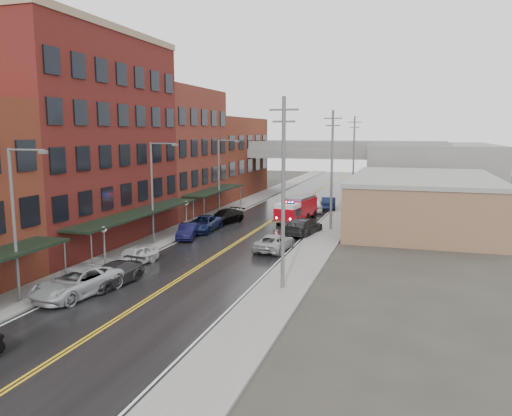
# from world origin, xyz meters

# --- Properties ---
(ground) EXTENTS (220.00, 220.00, 0.00)m
(ground) POSITION_xyz_m (0.00, 0.00, 0.00)
(ground) COLOR #2D2B26
(ground) RESTS_ON ground
(road) EXTENTS (11.00, 160.00, 0.02)m
(road) POSITION_xyz_m (0.00, 30.00, 0.01)
(road) COLOR black
(road) RESTS_ON ground
(sidewalk_left) EXTENTS (3.00, 160.00, 0.15)m
(sidewalk_left) POSITION_xyz_m (-7.30, 30.00, 0.07)
(sidewalk_left) COLOR slate
(sidewalk_left) RESTS_ON ground
(sidewalk_right) EXTENTS (3.00, 160.00, 0.15)m
(sidewalk_right) POSITION_xyz_m (7.30, 30.00, 0.07)
(sidewalk_right) COLOR slate
(sidewalk_right) RESTS_ON ground
(curb_left) EXTENTS (0.30, 160.00, 0.15)m
(curb_left) POSITION_xyz_m (-5.65, 30.00, 0.07)
(curb_left) COLOR gray
(curb_left) RESTS_ON ground
(curb_right) EXTENTS (0.30, 160.00, 0.15)m
(curb_right) POSITION_xyz_m (5.65, 30.00, 0.07)
(curb_right) COLOR gray
(curb_right) RESTS_ON ground
(brick_building_b) EXTENTS (9.00, 20.00, 18.00)m
(brick_building_b) POSITION_xyz_m (-13.30, 23.00, 9.00)
(brick_building_b) COLOR maroon
(brick_building_b) RESTS_ON ground
(brick_building_c) EXTENTS (9.00, 15.00, 15.00)m
(brick_building_c) POSITION_xyz_m (-13.30, 40.50, 7.50)
(brick_building_c) COLOR maroon
(brick_building_c) RESTS_ON ground
(brick_building_far) EXTENTS (9.00, 20.00, 12.00)m
(brick_building_far) POSITION_xyz_m (-13.30, 58.00, 6.00)
(brick_building_far) COLOR maroon
(brick_building_far) RESTS_ON ground
(tan_building) EXTENTS (14.00, 22.00, 5.00)m
(tan_building) POSITION_xyz_m (16.00, 40.00, 2.50)
(tan_building) COLOR #89644A
(tan_building) RESTS_ON ground
(right_far_block) EXTENTS (18.00, 30.00, 8.00)m
(right_far_block) POSITION_xyz_m (18.00, 70.00, 4.00)
(right_far_block) COLOR slate
(right_far_block) RESTS_ON ground
(awning_1) EXTENTS (2.60, 18.00, 3.09)m
(awning_1) POSITION_xyz_m (-7.49, 23.00, 2.99)
(awning_1) COLOR black
(awning_1) RESTS_ON ground
(awning_2) EXTENTS (2.60, 13.00, 3.09)m
(awning_2) POSITION_xyz_m (-7.49, 40.50, 2.99)
(awning_2) COLOR black
(awning_2) RESTS_ON ground
(globe_lamp_1) EXTENTS (0.44, 0.44, 3.12)m
(globe_lamp_1) POSITION_xyz_m (-6.40, 16.00, 2.31)
(globe_lamp_1) COLOR #59595B
(globe_lamp_1) RESTS_ON ground
(globe_lamp_2) EXTENTS (0.44, 0.44, 3.12)m
(globe_lamp_2) POSITION_xyz_m (-6.40, 30.00, 2.31)
(globe_lamp_2) COLOR #59595B
(globe_lamp_2) RESTS_ON ground
(street_lamp_0) EXTENTS (2.64, 0.22, 9.00)m
(street_lamp_0) POSITION_xyz_m (-6.55, 8.00, 5.19)
(street_lamp_0) COLOR #59595B
(street_lamp_0) RESTS_ON ground
(street_lamp_1) EXTENTS (2.64, 0.22, 9.00)m
(street_lamp_1) POSITION_xyz_m (-6.55, 24.00, 5.19)
(street_lamp_1) COLOR #59595B
(street_lamp_1) RESTS_ON ground
(street_lamp_2) EXTENTS (2.64, 0.22, 9.00)m
(street_lamp_2) POSITION_xyz_m (-6.55, 40.00, 5.19)
(street_lamp_2) COLOR #59595B
(street_lamp_2) RESTS_ON ground
(utility_pole_0) EXTENTS (1.80, 0.24, 12.00)m
(utility_pole_0) POSITION_xyz_m (7.20, 15.00, 6.31)
(utility_pole_0) COLOR #59595B
(utility_pole_0) RESTS_ON ground
(utility_pole_1) EXTENTS (1.80, 0.24, 12.00)m
(utility_pole_1) POSITION_xyz_m (7.20, 35.00, 6.31)
(utility_pole_1) COLOR #59595B
(utility_pole_1) RESTS_ON ground
(utility_pole_2) EXTENTS (1.80, 0.24, 12.00)m
(utility_pole_2) POSITION_xyz_m (7.20, 55.00, 6.31)
(utility_pole_2) COLOR #59595B
(utility_pole_2) RESTS_ON ground
(overpass) EXTENTS (40.00, 10.00, 7.50)m
(overpass) POSITION_xyz_m (0.00, 62.00, 5.99)
(overpass) COLOR slate
(overpass) RESTS_ON ground
(fire_truck) EXTENTS (3.86, 7.60, 2.67)m
(fire_truck) POSITION_xyz_m (2.70, 39.23, 1.45)
(fire_truck) COLOR #AC0714
(fire_truck) RESTS_ON ground
(parked_car_left_2) EXTENTS (3.73, 6.37, 1.66)m
(parked_car_left_2) POSITION_xyz_m (-4.48, 10.20, 0.83)
(parked_car_left_2) COLOR #A2A6AA
(parked_car_left_2) RESTS_ON ground
(parked_car_left_3) EXTENTS (2.64, 5.14, 1.43)m
(parked_car_left_3) POSITION_xyz_m (-3.60, 12.68, 0.71)
(parked_car_left_3) COLOR #27282A
(parked_car_left_3) RESTS_ON ground
(parked_car_left_4) EXTENTS (2.50, 4.52, 1.45)m
(parked_car_left_4) POSITION_xyz_m (-4.83, 17.39, 0.73)
(parked_car_left_4) COLOR #BBBBBB
(parked_car_left_4) RESTS_ON ground
(parked_car_left_5) EXTENTS (2.53, 4.52, 1.41)m
(parked_car_left_5) POSITION_xyz_m (-5.00, 27.20, 0.71)
(parked_car_left_5) COLOR black
(parked_car_left_5) RESTS_ON ground
(parked_car_left_6) EXTENTS (2.73, 5.64, 1.55)m
(parked_car_left_6) POSITION_xyz_m (-5.00, 30.87, 0.77)
(parked_car_left_6) COLOR #111941
(parked_car_left_6) RESTS_ON ground
(parked_car_left_7) EXTENTS (3.45, 5.63, 1.52)m
(parked_car_left_7) POSITION_xyz_m (-4.39, 35.53, 0.76)
(parked_car_left_7) COLOR black
(parked_car_left_7) RESTS_ON ground
(parked_car_right_0) EXTENTS (2.78, 5.25, 1.41)m
(parked_car_right_0) POSITION_xyz_m (3.99, 25.00, 0.70)
(parked_car_right_0) COLOR #94979B
(parked_car_right_0) RESTS_ON ground
(parked_car_right_1) EXTENTS (3.29, 5.93, 1.63)m
(parked_car_right_1) POSITION_xyz_m (4.99, 32.22, 0.81)
(parked_car_right_1) COLOR #29292C
(parked_car_right_1) RESTS_ON ground
(parked_car_right_2) EXTENTS (2.58, 5.04, 1.64)m
(parked_car_right_2) POSITION_xyz_m (3.60, 46.19, 0.82)
(parked_car_right_2) COLOR silver
(parked_car_right_2) RESTS_ON ground
(parked_car_right_3) EXTENTS (2.51, 5.20, 1.64)m
(parked_car_right_3) POSITION_xyz_m (4.82, 48.82, 0.82)
(parked_car_right_3) COLOR black
(parked_car_right_3) RESTS_ON ground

